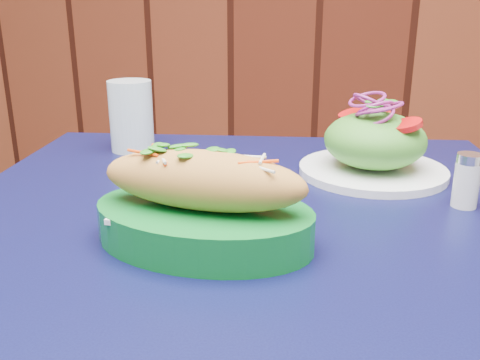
# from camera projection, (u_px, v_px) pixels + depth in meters

# --- Properties ---
(cafe_table) EXTENTS (0.90, 0.90, 0.75)m
(cafe_table) POSITION_uv_depth(u_px,v_px,m) (248.00, 272.00, 0.72)
(cafe_table) COLOR black
(cafe_table) RESTS_ON ground
(banh_mi_basket) EXTENTS (0.26, 0.18, 0.11)m
(banh_mi_basket) POSITION_uv_depth(u_px,v_px,m) (203.00, 205.00, 0.59)
(banh_mi_basket) COLOR #0B6B24
(banh_mi_basket) RESTS_ON cafe_table
(salad_plate) EXTENTS (0.23, 0.23, 0.12)m
(salad_plate) POSITION_uv_depth(u_px,v_px,m) (374.00, 145.00, 0.82)
(salad_plate) COLOR white
(salad_plate) RESTS_ON cafe_table
(water_glass) EXTENTS (0.08, 0.08, 0.12)m
(water_glass) POSITION_uv_depth(u_px,v_px,m) (131.00, 116.00, 0.95)
(water_glass) COLOR silver
(water_glass) RESTS_ON cafe_table
(salt_shaker) EXTENTS (0.03, 0.03, 0.07)m
(salt_shaker) POSITION_uv_depth(u_px,v_px,m) (467.00, 181.00, 0.69)
(salt_shaker) COLOR white
(salt_shaker) RESTS_ON cafe_table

